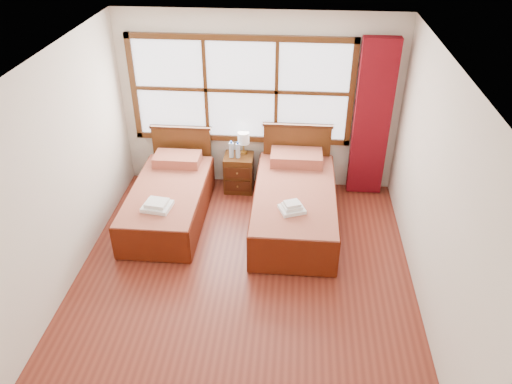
{
  "coord_description": "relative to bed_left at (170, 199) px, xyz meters",
  "views": [
    {
      "loc": [
        0.53,
        -4.43,
        4.06
      ],
      "look_at": [
        0.09,
        0.7,
        0.78
      ],
      "focal_mm": 35.0,
      "sensor_mm": 36.0,
      "label": 1
    }
  ],
  "objects": [
    {
      "name": "floor",
      "position": [
        1.15,
        -1.2,
        -0.29
      ],
      "size": [
        4.5,
        4.5,
        0.0
      ],
      "primitive_type": "plane",
      "color": "maroon",
      "rests_on": "ground"
    },
    {
      "name": "bed_right",
      "position": [
        1.72,
        -0.0,
        0.03
      ],
      "size": [
        1.08,
        2.1,
        1.05
      ],
      "color": "#3C1C0C",
      "rests_on": "floor"
    },
    {
      "name": "bed_left",
      "position": [
        0.0,
        0.0,
        0.0
      ],
      "size": [
        0.98,
        2.0,
        0.94
      ],
      "color": "#3C1C0C",
      "rests_on": "floor"
    },
    {
      "name": "towels_right",
      "position": [
        1.69,
        -0.54,
        0.32
      ],
      "size": [
        0.37,
        0.35,
        0.12
      ],
      "rotation": [
        0.0,
        0.0,
        0.38
      ],
      "color": "white",
      "rests_on": "bed_right"
    },
    {
      "name": "window",
      "position": [
        0.9,
        1.01,
        1.21
      ],
      "size": [
        3.16,
        0.06,
        1.56
      ],
      "color": "white",
      "rests_on": "wall_back"
    },
    {
      "name": "wall_back",
      "position": [
        1.15,
        1.05,
        1.01
      ],
      "size": [
        4.0,
        0.0,
        4.0
      ],
      "primitive_type": "plane",
      "rotation": [
        1.57,
        0.0,
        0.0
      ],
      "color": "silver",
      "rests_on": "floor"
    },
    {
      "name": "wall_left",
      "position": [
        -0.85,
        -1.2,
        1.01
      ],
      "size": [
        0.0,
        4.5,
        4.5
      ],
      "primitive_type": "plane",
      "rotation": [
        1.57,
        0.0,
        1.57
      ],
      "color": "silver",
      "rests_on": "floor"
    },
    {
      "name": "nightstand",
      "position": [
        0.87,
        0.8,
        -0.01
      ],
      "size": [
        0.43,
        0.42,
        0.57
      ],
      "color": "#4E2A11",
      "rests_on": "floor"
    },
    {
      "name": "ceiling",
      "position": [
        1.15,
        -1.2,
        2.31
      ],
      "size": [
        4.5,
        4.5,
        0.0
      ],
      "primitive_type": "plane",
      "rotation": [
        3.14,
        0.0,
        0.0
      ],
      "color": "white",
      "rests_on": "wall_back"
    },
    {
      "name": "wall_right",
      "position": [
        3.15,
        -1.2,
        1.01
      ],
      "size": [
        0.0,
        4.5,
        4.5
      ],
      "primitive_type": "plane",
      "rotation": [
        1.57,
        0.0,
        -1.57
      ],
      "color": "silver",
      "rests_on": "floor"
    },
    {
      "name": "towels_left",
      "position": [
        -0.01,
        -0.55,
        0.26
      ],
      "size": [
        0.38,
        0.35,
        0.1
      ],
      "rotation": [
        0.0,
        0.0,
        -0.14
      ],
      "color": "white",
      "rests_on": "bed_left"
    },
    {
      "name": "curtain",
      "position": [
        2.75,
        0.91,
        0.88
      ],
      "size": [
        0.5,
        0.16,
        2.3
      ],
      "primitive_type": "cube",
      "color": "maroon",
      "rests_on": "wall_back"
    },
    {
      "name": "bottle_near",
      "position": [
        0.77,
        0.76,
        0.4
      ],
      "size": [
        0.07,
        0.07,
        0.26
      ],
      "color": "#A5BDD4",
      "rests_on": "nightstand"
    },
    {
      "name": "bottle_far",
      "position": [
        0.87,
        0.76,
        0.39
      ],
      "size": [
        0.07,
        0.07,
        0.25
      ],
      "color": "#A5BDD4",
      "rests_on": "nightstand"
    },
    {
      "name": "lamp",
      "position": [
        0.94,
        0.91,
        0.52
      ],
      "size": [
        0.17,
        0.17,
        0.33
      ],
      "color": "gold",
      "rests_on": "nightstand"
    }
  ]
}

